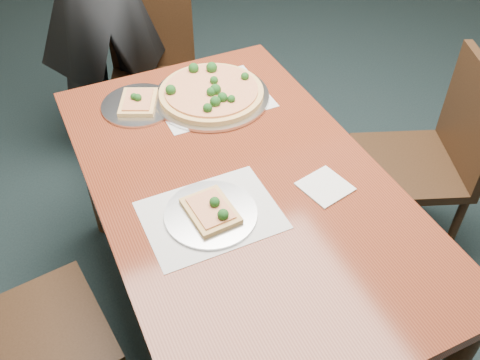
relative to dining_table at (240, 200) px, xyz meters
name	(u,v)px	position (x,y,z in m)	size (l,w,h in m)	color
ground	(281,240)	(0.34, 0.27, -0.66)	(8.00, 8.00, 0.00)	black
dining_table	(240,200)	(0.00, 0.00, 0.00)	(0.90, 1.50, 0.75)	#5B2012
chair_far	(152,68)	(0.05, 1.14, -0.14)	(0.54, 0.54, 0.91)	black
chair_left	(2,341)	(-0.81, -0.10, -0.14)	(0.47, 0.47, 0.91)	black
chair_right	(432,154)	(0.88, 0.04, -0.14)	(0.55, 0.55, 0.91)	black
placemat_main	(212,98)	(0.10, 0.46, 0.09)	(0.42, 0.32, 0.00)	white
placemat_near	(211,215)	(-0.14, -0.10, 0.09)	(0.40, 0.30, 0.00)	white
pizza_pan	(211,93)	(0.10, 0.46, 0.12)	(0.44, 0.44, 0.08)	silver
slice_plate_near	(211,212)	(-0.14, -0.10, 0.11)	(0.28, 0.28, 0.06)	silver
slice_plate_far	(138,103)	(-0.17, 0.53, 0.10)	(0.28, 0.28, 0.06)	silver
napkin	(325,187)	(0.23, -0.14, 0.09)	(0.14, 0.14, 0.01)	white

